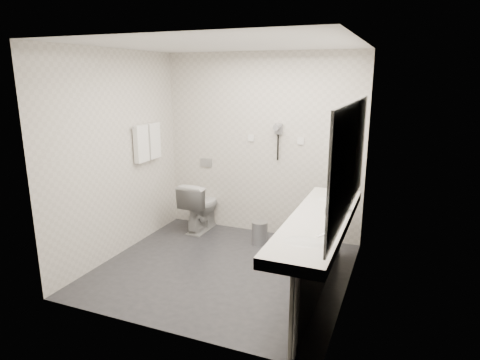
% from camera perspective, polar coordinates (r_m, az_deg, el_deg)
% --- Properties ---
extents(floor, '(2.80, 2.80, 0.00)m').
position_cam_1_polar(floor, '(4.93, -2.32, -12.14)').
color(floor, '#27272C').
rests_on(floor, ground).
extents(ceiling, '(2.80, 2.80, 0.00)m').
position_cam_1_polar(ceiling, '(4.43, -2.66, 18.22)').
color(ceiling, silver).
rests_on(ceiling, wall_back).
extents(wall_back, '(2.80, 0.00, 2.80)m').
position_cam_1_polar(wall_back, '(5.70, 2.97, 4.74)').
color(wall_back, silver).
rests_on(wall_back, floor).
extents(wall_front, '(2.80, 0.00, 2.80)m').
position_cam_1_polar(wall_front, '(3.42, -11.59, -2.09)').
color(wall_front, silver).
rests_on(wall_front, floor).
extents(wall_left, '(0.00, 2.60, 2.60)m').
position_cam_1_polar(wall_left, '(5.25, -16.54, 3.32)').
color(wall_left, silver).
rests_on(wall_left, floor).
extents(wall_right, '(0.00, 2.60, 2.60)m').
position_cam_1_polar(wall_right, '(4.15, 15.39, 0.59)').
color(wall_right, silver).
rests_on(wall_right, floor).
extents(vanity_counter, '(0.55, 2.20, 0.10)m').
position_cam_1_polar(vanity_counter, '(4.13, 10.83, -5.75)').
color(vanity_counter, white).
rests_on(vanity_counter, floor).
extents(vanity_panel, '(0.03, 2.15, 0.75)m').
position_cam_1_polar(vanity_panel, '(4.28, 10.89, -11.14)').
color(vanity_panel, gray).
rests_on(vanity_panel, floor).
extents(vanity_post_near, '(0.06, 0.06, 0.75)m').
position_cam_1_polar(vanity_post_near, '(3.39, 7.68, -18.40)').
color(vanity_post_near, silver).
rests_on(vanity_post_near, floor).
extents(vanity_post_far, '(0.06, 0.06, 0.75)m').
position_cam_1_polar(vanity_post_far, '(5.23, 13.52, -6.50)').
color(vanity_post_far, silver).
rests_on(vanity_post_far, floor).
extents(mirror, '(0.02, 2.20, 1.05)m').
position_cam_1_polar(mirror, '(3.91, 15.00, 2.81)').
color(mirror, '#B2BCC6').
rests_on(mirror, wall_right).
extents(basin_near, '(0.40, 0.31, 0.05)m').
position_cam_1_polar(basin_near, '(3.52, 8.69, -8.64)').
color(basin_near, white).
rests_on(basin_near, vanity_counter).
extents(basin_far, '(0.40, 0.31, 0.05)m').
position_cam_1_polar(basin_far, '(4.72, 12.44, -2.80)').
color(basin_far, white).
rests_on(basin_far, vanity_counter).
extents(faucet_near, '(0.04, 0.04, 0.15)m').
position_cam_1_polar(faucet_near, '(3.45, 11.92, -7.66)').
color(faucet_near, silver).
rests_on(faucet_near, vanity_counter).
extents(faucet_far, '(0.04, 0.04, 0.15)m').
position_cam_1_polar(faucet_far, '(4.67, 14.85, -1.98)').
color(faucet_far, silver).
rests_on(faucet_far, vanity_counter).
extents(soap_bottle_a, '(0.05, 0.05, 0.11)m').
position_cam_1_polar(soap_bottle_a, '(4.20, 12.00, -3.91)').
color(soap_bottle_a, silver).
rests_on(soap_bottle_a, vanity_counter).
extents(soap_bottle_b, '(0.09, 0.09, 0.08)m').
position_cam_1_polar(soap_bottle_b, '(4.31, 12.40, -3.68)').
color(soap_bottle_b, silver).
rests_on(soap_bottle_b, vanity_counter).
extents(soap_bottle_c, '(0.05, 0.05, 0.12)m').
position_cam_1_polar(soap_bottle_c, '(4.09, 13.04, -4.41)').
color(soap_bottle_c, silver).
rests_on(soap_bottle_c, vanity_counter).
extents(glass_left, '(0.08, 0.08, 0.11)m').
position_cam_1_polar(glass_left, '(4.32, 14.15, -3.57)').
color(glass_left, silver).
rests_on(glass_left, vanity_counter).
extents(glass_right, '(0.06, 0.06, 0.10)m').
position_cam_1_polar(glass_right, '(4.36, 14.73, -3.49)').
color(glass_right, silver).
rests_on(glass_right, vanity_counter).
extents(toilet, '(0.42, 0.72, 0.72)m').
position_cam_1_polar(toilet, '(6.00, -5.46, -3.57)').
color(toilet, white).
rests_on(toilet, floor).
extents(flush_plate, '(0.18, 0.02, 0.12)m').
position_cam_1_polar(flush_plate, '(6.07, -4.70, 2.42)').
color(flush_plate, '#B2B5BA').
rests_on(flush_plate, wall_back).
extents(pedal_bin, '(0.27, 0.27, 0.29)m').
position_cam_1_polar(pedal_bin, '(5.55, 2.74, -7.37)').
color(pedal_bin, '#B2B5BA').
rests_on(pedal_bin, floor).
extents(bin_lid, '(0.21, 0.21, 0.02)m').
position_cam_1_polar(bin_lid, '(5.50, 2.76, -5.87)').
color(bin_lid, '#B2B5BA').
rests_on(bin_lid, pedal_bin).
extents(towel_rail, '(0.02, 0.62, 0.02)m').
position_cam_1_polar(towel_rail, '(5.61, -12.86, 7.34)').
color(towel_rail, silver).
rests_on(towel_rail, wall_left).
extents(towel_near, '(0.07, 0.24, 0.48)m').
position_cam_1_polar(towel_near, '(5.52, -13.48, 4.88)').
color(towel_near, white).
rests_on(towel_near, towel_rail).
extents(towel_far, '(0.07, 0.24, 0.48)m').
position_cam_1_polar(towel_far, '(5.75, -11.86, 5.33)').
color(towel_far, white).
rests_on(towel_far, towel_rail).
extents(dryer_cradle, '(0.10, 0.04, 0.14)m').
position_cam_1_polar(dryer_cradle, '(5.56, 5.35, 7.06)').
color(dryer_cradle, gray).
rests_on(dryer_cradle, wall_back).
extents(dryer_barrel, '(0.08, 0.14, 0.08)m').
position_cam_1_polar(dryer_barrel, '(5.49, 5.15, 7.28)').
color(dryer_barrel, gray).
rests_on(dryer_barrel, dryer_cradle).
extents(dryer_cord, '(0.02, 0.02, 0.35)m').
position_cam_1_polar(dryer_cord, '(5.59, 5.25, 4.49)').
color(dryer_cord, black).
rests_on(dryer_cord, dryer_cradle).
extents(switch_plate_a, '(0.09, 0.02, 0.09)m').
position_cam_1_polar(switch_plate_a, '(5.73, 1.52, 5.81)').
color(switch_plate_a, white).
rests_on(switch_plate_a, wall_back).
extents(switch_plate_b, '(0.09, 0.02, 0.09)m').
position_cam_1_polar(switch_plate_b, '(5.52, 8.36, 5.34)').
color(switch_plate_b, white).
rests_on(switch_plate_b, wall_back).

